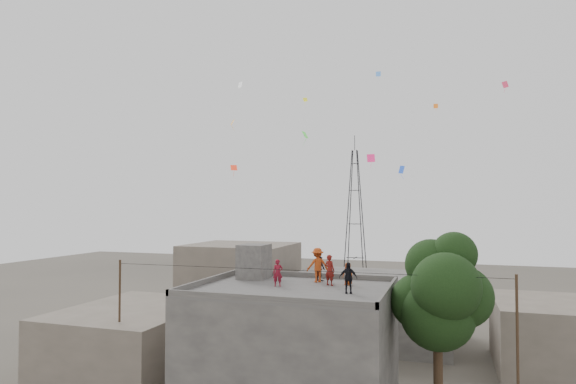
% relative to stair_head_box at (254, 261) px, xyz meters
% --- Properties ---
extents(main_building, '(10.00, 8.00, 6.10)m').
position_rel_stair_head_box_xyz_m(main_building, '(3.20, -2.60, -4.05)').
color(main_building, '#464442').
rests_on(main_building, ground).
extents(parapet, '(10.00, 8.00, 0.30)m').
position_rel_stair_head_box_xyz_m(parapet, '(3.20, -2.60, -0.85)').
color(parapet, '#464442').
rests_on(parapet, main_building).
extents(stair_head_box, '(1.60, 1.80, 2.00)m').
position_rel_stair_head_box_xyz_m(stair_head_box, '(0.00, 0.00, 0.00)').
color(stair_head_box, '#464442').
rests_on(stair_head_box, main_building).
extents(neighbor_west, '(8.00, 10.00, 4.00)m').
position_rel_stair_head_box_xyz_m(neighbor_west, '(-7.80, -0.60, -5.10)').
color(neighbor_west, '#635A4E').
rests_on(neighbor_west, ground).
extents(neighbor_north, '(12.00, 9.00, 5.00)m').
position_rel_stair_head_box_xyz_m(neighbor_north, '(5.20, 11.40, -4.60)').
color(neighbor_north, '#464442').
rests_on(neighbor_north, ground).
extents(neighbor_northwest, '(9.00, 8.00, 7.00)m').
position_rel_stair_head_box_xyz_m(neighbor_northwest, '(-6.80, 13.40, -3.60)').
color(neighbor_northwest, '#635A4E').
rests_on(neighbor_northwest, ground).
extents(neighbor_east, '(7.00, 8.00, 4.40)m').
position_rel_stair_head_box_xyz_m(neighbor_east, '(17.20, 7.40, -4.90)').
color(neighbor_east, '#635A4E').
rests_on(neighbor_east, ground).
extents(tree, '(4.90, 4.60, 9.10)m').
position_rel_stair_head_box_xyz_m(tree, '(10.57, -2.00, -1.00)').
color(tree, black).
rests_on(tree, ground).
extents(utility_line, '(20.12, 0.62, 7.40)m').
position_rel_stair_head_box_xyz_m(utility_line, '(3.70, -3.85, -3.27)').
color(utility_line, black).
rests_on(utility_line, ground).
extents(transmission_tower, '(2.97, 2.97, 20.01)m').
position_rel_stair_head_box_xyz_m(transmission_tower, '(-0.80, 37.40, 1.97)').
color(transmission_tower, black).
rests_on(transmission_tower, ground).
extents(person_red_adult, '(0.71, 0.61, 1.65)m').
position_rel_stair_head_box_xyz_m(person_red_adult, '(4.86, -1.16, -0.17)').
color(person_red_adult, maroon).
rests_on(person_red_adult, main_building).
extents(person_orange_child, '(0.68, 0.55, 1.21)m').
position_rel_stair_head_box_xyz_m(person_orange_child, '(5.76, -0.67, -0.39)').
color(person_orange_child, '#A33E12').
rests_on(person_orange_child, main_building).
extents(person_dark_child, '(0.85, 0.84, 1.39)m').
position_rel_stair_head_box_xyz_m(person_dark_child, '(3.93, 0.36, -0.31)').
color(person_dark_child, black).
rests_on(person_dark_child, main_building).
extents(person_dark_adult, '(0.94, 0.56, 1.51)m').
position_rel_stair_head_box_xyz_m(person_dark_adult, '(6.27, -3.20, -0.25)').
color(person_dark_adult, black).
rests_on(person_dark_adult, main_building).
extents(person_orange_adult, '(1.43, 1.26, 1.92)m').
position_rel_stair_head_box_xyz_m(person_orange_adult, '(3.95, -0.27, -0.04)').
color(person_orange_adult, '#B13F14').
rests_on(person_orange_adult, main_building).
extents(person_red_child, '(0.61, 0.51, 1.42)m').
position_rel_stair_head_box_xyz_m(person_red_child, '(2.31, -2.30, -0.29)').
color(person_red_child, maroon).
rests_on(person_red_child, main_building).
extents(kites, '(19.45, 11.96, 9.05)m').
position_rel_stair_head_box_xyz_m(kites, '(3.34, 6.71, 9.11)').
color(kites, '#FD381A').
rests_on(kites, ground).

